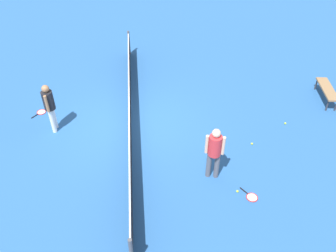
# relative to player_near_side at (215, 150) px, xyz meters

# --- Properties ---
(ground_plane) EXTENTS (40.00, 40.00, 0.00)m
(ground_plane) POSITION_rel_player_near_side_xyz_m (2.46, 2.25, -1.01)
(ground_plane) COLOR #265693
(court_net) EXTENTS (10.09, 0.09, 1.07)m
(court_net) POSITION_rel_player_near_side_xyz_m (2.46, 2.25, -0.51)
(court_net) COLOR #4C4C51
(court_net) RESTS_ON ground_plane
(player_near_side) EXTENTS (0.41, 0.53, 1.70)m
(player_near_side) POSITION_rel_player_near_side_xyz_m (0.00, 0.00, 0.00)
(player_near_side) COLOR #595960
(player_near_side) RESTS_ON ground_plane
(player_far_side) EXTENTS (0.52, 0.35, 1.70)m
(player_far_side) POSITION_rel_player_near_side_xyz_m (2.48, 4.70, 0.00)
(player_far_side) COLOR white
(player_far_side) RESTS_ON ground_plane
(tennis_racket_near_player) EXTENTS (0.58, 0.46, 0.03)m
(tennis_racket_near_player) POSITION_rel_player_near_side_xyz_m (-0.85, -0.91, -1.00)
(tennis_racket_near_player) COLOR red
(tennis_racket_near_player) RESTS_ON ground_plane
(tennis_racket_far_player) EXTENTS (0.56, 0.51, 0.03)m
(tennis_racket_far_player) POSITION_rel_player_near_side_xyz_m (3.45, 5.36, -1.00)
(tennis_racket_far_player) COLOR red
(tennis_racket_far_player) RESTS_ON ground_plane
(tennis_ball_near_player) EXTENTS (0.07, 0.07, 0.07)m
(tennis_ball_near_player) POSITION_rel_player_near_side_xyz_m (1.18, -1.49, -0.98)
(tennis_ball_near_player) COLOR #C6E033
(tennis_ball_near_player) RESTS_ON ground_plane
(tennis_ball_by_net) EXTENTS (0.07, 0.07, 0.07)m
(tennis_ball_by_net) POSITION_rel_player_near_side_xyz_m (2.07, -2.87, -0.98)
(tennis_ball_by_net) COLOR #C6E033
(tennis_ball_by_net) RESTS_ON ground_plane
(tennis_ball_midcourt) EXTENTS (0.07, 0.07, 0.07)m
(tennis_ball_midcourt) POSITION_rel_player_near_side_xyz_m (-0.65, -0.58, -0.98)
(tennis_ball_midcourt) COLOR #C6E033
(tennis_ball_midcourt) RESTS_ON ground_plane
(courtside_bench) EXTENTS (1.54, 0.58, 0.48)m
(courtside_bench) POSITION_rel_player_near_side_xyz_m (3.33, -4.79, -0.59)
(courtside_bench) COLOR olive
(courtside_bench) RESTS_ON ground_plane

